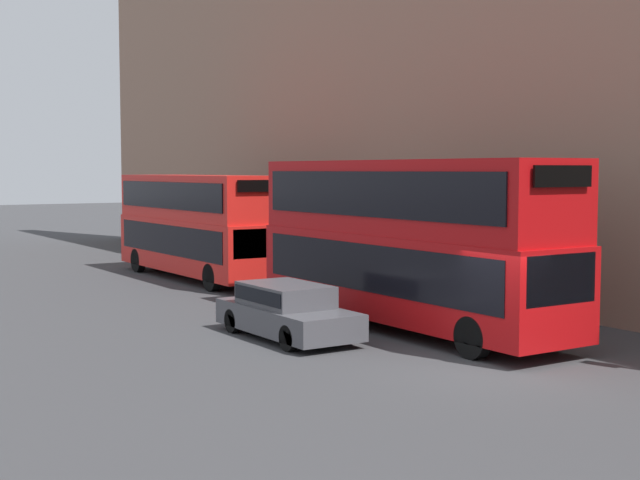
# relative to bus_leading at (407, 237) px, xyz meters

# --- Properties ---
(ground_plane) EXTENTS (200.00, 200.00, 0.00)m
(ground_plane) POSITION_rel_bus_leading_xyz_m (-1.60, -4.88, -2.52)
(ground_plane) COLOR #38383A
(bus_leading) EXTENTS (2.59, 10.97, 4.59)m
(bus_leading) POSITION_rel_bus_leading_xyz_m (0.00, 0.00, 0.00)
(bus_leading) COLOR #B20C0F
(bus_leading) RESTS_ON ground
(bus_second_in_queue) EXTENTS (2.59, 10.35, 4.12)m
(bus_second_in_queue) POSITION_rel_bus_leading_xyz_m (0.00, 13.32, -0.24)
(bus_second_in_queue) COLOR red
(bus_second_in_queue) RESTS_ON ground
(car_dark_sedan) EXTENTS (1.86, 4.56, 1.40)m
(car_dark_sedan) POSITION_rel_bus_leading_xyz_m (-3.40, 0.65, -1.78)
(car_dark_sedan) COLOR #47474C
(car_dark_sedan) RESTS_ON ground
(pedestrian) EXTENTS (0.36, 0.36, 1.73)m
(pedestrian) POSITION_rel_bus_leading_xyz_m (2.76, 3.69, -1.72)
(pedestrian) COLOR brown
(pedestrian) RESTS_ON ground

